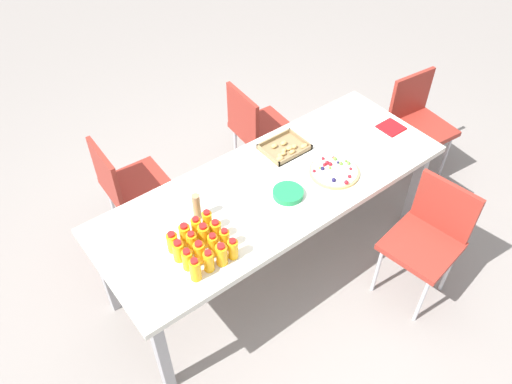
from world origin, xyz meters
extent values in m
plane|color=gray|center=(0.00, 0.00, 0.00)|extent=(12.00, 12.00, 0.00)
cube|color=silver|center=(0.00, 0.00, 0.71)|extent=(2.20, 0.82, 0.04)
cube|color=#99999E|center=(-1.02, -0.33, 0.34)|extent=(0.06, 0.06, 0.69)
cube|color=#99999E|center=(1.02, -0.33, 0.34)|extent=(0.06, 0.06, 0.69)
cube|color=#99999E|center=(-1.02, 0.33, 0.34)|extent=(0.06, 0.06, 0.69)
cube|color=#99999E|center=(1.02, 0.33, 0.34)|extent=(0.06, 0.06, 0.69)
cube|color=maroon|center=(0.55, -0.73, 0.45)|extent=(0.45, 0.45, 0.04)
cube|color=maroon|center=(0.73, -0.71, 0.64)|extent=(0.08, 0.38, 0.38)
cylinder|color=silver|center=(0.41, -0.91, 0.21)|extent=(0.02, 0.02, 0.41)
cylinder|color=silver|center=(0.37, -0.60, 0.21)|extent=(0.02, 0.02, 0.41)
cylinder|color=silver|center=(0.73, -0.87, 0.21)|extent=(0.02, 0.02, 0.41)
cylinder|color=silver|center=(0.69, -0.55, 0.21)|extent=(0.02, 0.02, 0.41)
cube|color=maroon|center=(0.52, 0.75, 0.45)|extent=(0.43, 0.43, 0.04)
cube|color=maroon|center=(0.33, 0.76, 0.64)|extent=(0.06, 0.38, 0.38)
cylinder|color=silver|center=(0.69, 0.89, 0.21)|extent=(0.02, 0.02, 0.41)
cylinder|color=silver|center=(0.66, 0.57, 0.21)|extent=(0.02, 0.02, 0.41)
cylinder|color=silver|center=(0.37, 0.92, 0.21)|extent=(0.02, 0.02, 0.41)
cylinder|color=silver|center=(0.34, 0.60, 0.21)|extent=(0.02, 0.02, 0.41)
cube|color=maroon|center=(-0.54, 0.78, 0.45)|extent=(0.42, 0.42, 0.04)
cube|color=maroon|center=(-0.73, 0.79, 0.64)|extent=(0.05, 0.38, 0.38)
cylinder|color=silver|center=(-0.37, 0.94, 0.21)|extent=(0.02, 0.02, 0.41)
cylinder|color=silver|center=(-0.39, 0.62, 0.21)|extent=(0.02, 0.02, 0.41)
cylinder|color=silver|center=(-0.69, 0.95, 0.21)|extent=(0.02, 0.02, 0.41)
cylinder|color=silver|center=(-0.71, 0.63, 0.21)|extent=(0.02, 0.02, 0.41)
cube|color=maroon|center=(1.47, 0.00, 0.45)|extent=(0.44, 0.44, 0.04)
cube|color=maroon|center=(1.49, 0.19, 0.64)|extent=(0.38, 0.07, 0.38)
cylinder|color=silver|center=(1.61, -0.17, 0.21)|extent=(0.02, 0.02, 0.41)
cylinder|color=silver|center=(1.29, -0.14, 0.21)|extent=(0.02, 0.02, 0.41)
cylinder|color=silver|center=(1.65, 0.14, 0.21)|extent=(0.02, 0.02, 0.41)
cylinder|color=silver|center=(1.33, 0.18, 0.21)|extent=(0.02, 0.02, 0.41)
cylinder|color=#F9AE14|center=(-0.74, -0.28, 0.79)|extent=(0.06, 0.06, 0.13)
cylinder|color=red|center=(-0.74, -0.28, 0.86)|extent=(0.04, 0.04, 0.02)
cylinder|color=#FAAC14|center=(-0.65, -0.27, 0.79)|extent=(0.05, 0.05, 0.12)
cylinder|color=red|center=(-0.65, -0.27, 0.86)|extent=(0.04, 0.04, 0.02)
cylinder|color=#F9AC14|center=(-0.58, -0.28, 0.79)|extent=(0.06, 0.06, 0.12)
cylinder|color=red|center=(-0.58, -0.28, 0.86)|extent=(0.04, 0.04, 0.02)
cylinder|color=#F9AD14|center=(-0.51, -0.28, 0.78)|extent=(0.06, 0.06, 0.12)
cylinder|color=red|center=(-0.51, -0.28, 0.85)|extent=(0.04, 0.04, 0.02)
cylinder|color=#F9AD14|center=(-0.73, -0.20, 0.79)|extent=(0.06, 0.06, 0.12)
cylinder|color=red|center=(-0.73, -0.20, 0.85)|extent=(0.04, 0.04, 0.02)
cylinder|color=#FAAD14|center=(-0.66, -0.20, 0.79)|extent=(0.06, 0.06, 0.12)
cylinder|color=red|center=(-0.66, -0.20, 0.86)|extent=(0.04, 0.04, 0.02)
cylinder|color=#FAAE14|center=(-0.58, -0.20, 0.79)|extent=(0.05, 0.05, 0.13)
cylinder|color=red|center=(-0.58, -0.20, 0.86)|extent=(0.04, 0.04, 0.02)
cylinder|color=#F9AB14|center=(-0.51, -0.21, 0.79)|extent=(0.05, 0.05, 0.12)
cylinder|color=red|center=(-0.51, -0.21, 0.85)|extent=(0.03, 0.03, 0.02)
cylinder|color=#F9AC14|center=(-0.74, -0.13, 0.79)|extent=(0.06, 0.06, 0.12)
cylinder|color=red|center=(-0.74, -0.13, 0.85)|extent=(0.04, 0.04, 0.02)
cylinder|color=#FAAC14|center=(-0.65, -0.12, 0.79)|extent=(0.05, 0.05, 0.13)
cylinder|color=red|center=(-0.65, -0.12, 0.86)|extent=(0.04, 0.04, 0.02)
cylinder|color=#F9AD14|center=(-0.58, -0.12, 0.79)|extent=(0.06, 0.06, 0.13)
cylinder|color=red|center=(-0.58, -0.12, 0.87)|extent=(0.04, 0.04, 0.02)
cylinder|color=#FAAD14|center=(-0.51, -0.13, 0.79)|extent=(0.06, 0.06, 0.12)
cylinder|color=red|center=(-0.51, -0.13, 0.85)|extent=(0.04, 0.04, 0.02)
cylinder|color=#FAAE14|center=(-0.73, -0.06, 0.78)|extent=(0.06, 0.06, 0.12)
cylinder|color=red|center=(-0.73, -0.06, 0.85)|extent=(0.04, 0.04, 0.02)
cylinder|color=#FAAC14|center=(-0.65, -0.06, 0.79)|extent=(0.06, 0.06, 0.13)
cylinder|color=red|center=(-0.65, -0.06, 0.86)|extent=(0.04, 0.04, 0.02)
cylinder|color=#FAAE14|center=(-0.58, -0.05, 0.79)|extent=(0.06, 0.06, 0.12)
cylinder|color=red|center=(-0.58, -0.05, 0.86)|extent=(0.04, 0.04, 0.02)
cylinder|color=#F9AD14|center=(-0.51, -0.05, 0.79)|extent=(0.05, 0.05, 0.13)
cylinder|color=red|center=(-0.51, -0.05, 0.87)|extent=(0.03, 0.03, 0.02)
cylinder|color=tan|center=(0.36, -0.14, 0.74)|extent=(0.31, 0.31, 0.02)
cylinder|color=white|center=(0.36, -0.14, 0.75)|extent=(0.28, 0.28, 0.01)
sphere|color=#66B238|center=(0.46, -0.16, 0.76)|extent=(0.02, 0.02, 0.02)
sphere|color=#66B238|center=(0.34, -0.12, 0.76)|extent=(0.02, 0.02, 0.02)
sphere|color=red|center=(0.43, -0.06, 0.76)|extent=(0.02, 0.02, 0.02)
sphere|color=red|center=(0.38, -0.24, 0.76)|extent=(0.02, 0.02, 0.02)
sphere|color=red|center=(0.33, -0.08, 0.76)|extent=(0.02, 0.02, 0.02)
sphere|color=#66B238|center=(0.42, -0.13, 0.76)|extent=(0.02, 0.02, 0.02)
sphere|color=#1E1947|center=(0.30, -0.09, 0.76)|extent=(0.02, 0.02, 0.02)
sphere|color=red|center=(0.33, -0.27, 0.76)|extent=(0.03, 0.03, 0.03)
sphere|color=red|center=(0.36, -0.07, 0.76)|extent=(0.03, 0.03, 0.03)
sphere|color=red|center=(0.37, -0.09, 0.76)|extent=(0.03, 0.03, 0.03)
sphere|color=red|center=(0.25, -0.08, 0.76)|extent=(0.02, 0.02, 0.02)
sphere|color=red|center=(0.44, -0.20, 0.76)|extent=(0.02, 0.02, 0.02)
sphere|color=#66B238|center=(0.46, -0.13, 0.76)|extent=(0.02, 0.02, 0.02)
sphere|color=#66B238|center=(0.29, -0.08, 0.76)|extent=(0.02, 0.02, 0.02)
sphere|color=#1E1947|center=(0.28, -0.21, 0.76)|extent=(0.03, 0.03, 0.03)
sphere|color=#66B238|center=(0.42, -0.08, 0.76)|extent=(0.03, 0.03, 0.03)
sphere|color=red|center=(0.37, -0.03, 0.76)|extent=(0.02, 0.02, 0.02)
sphere|color=#1E1947|center=(0.42, -0.11, 0.76)|extent=(0.02, 0.02, 0.02)
cube|color=olive|center=(0.26, 0.22, 0.73)|extent=(0.28, 0.23, 0.01)
cube|color=olive|center=(0.26, 0.11, 0.74)|extent=(0.28, 0.01, 0.03)
cube|color=olive|center=(0.26, 0.33, 0.74)|extent=(0.28, 0.01, 0.03)
cube|color=olive|center=(0.13, 0.22, 0.74)|extent=(0.01, 0.23, 0.03)
cube|color=olive|center=(0.40, 0.22, 0.74)|extent=(0.01, 0.23, 0.03)
ellipsoid|color=tan|center=(0.31, 0.18, 0.75)|extent=(0.04, 0.03, 0.03)
ellipsoid|color=tan|center=(0.23, 0.19, 0.75)|extent=(0.04, 0.03, 0.02)
ellipsoid|color=tan|center=(0.21, 0.17, 0.75)|extent=(0.04, 0.03, 0.02)
ellipsoid|color=tan|center=(0.28, 0.25, 0.75)|extent=(0.05, 0.03, 0.03)
ellipsoid|color=tan|center=(0.28, 0.19, 0.75)|extent=(0.05, 0.03, 0.03)
ellipsoid|color=tan|center=(0.27, 0.15, 0.75)|extent=(0.04, 0.03, 0.02)
ellipsoid|color=tan|center=(0.19, 0.17, 0.75)|extent=(0.04, 0.03, 0.02)
ellipsoid|color=tan|center=(0.21, 0.26, 0.75)|extent=(0.04, 0.03, 0.03)
ellipsoid|color=tan|center=(0.36, 0.14, 0.75)|extent=(0.05, 0.04, 0.03)
ellipsoid|color=tan|center=(0.16, 0.14, 0.75)|extent=(0.05, 0.04, 0.03)
cylinder|color=#1E8C4C|center=(0.01, -0.12, 0.73)|extent=(0.18, 0.18, 0.00)
cylinder|color=#1E8C4C|center=(0.01, -0.12, 0.73)|extent=(0.18, 0.18, 0.00)
cylinder|color=#1E8C4C|center=(0.01, -0.12, 0.74)|extent=(0.18, 0.18, 0.00)
cylinder|color=#1E8C4C|center=(0.01, -0.12, 0.74)|extent=(0.18, 0.18, 0.00)
cylinder|color=#1E8C4C|center=(0.01, -0.12, 0.75)|extent=(0.18, 0.18, 0.00)
cylinder|color=#1E8C4C|center=(0.01, -0.12, 0.75)|extent=(0.18, 0.18, 0.00)
cylinder|color=#1E8C4C|center=(0.01, -0.12, 0.76)|extent=(0.18, 0.18, 0.00)
cube|color=red|center=(0.97, -0.06, 0.73)|extent=(0.15, 0.15, 0.01)
cylinder|color=#9E7A56|center=(-0.50, 0.06, 0.81)|extent=(0.04, 0.04, 0.17)
camera|label=1|loc=(-1.42, -1.65, 2.82)|focal=35.61mm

